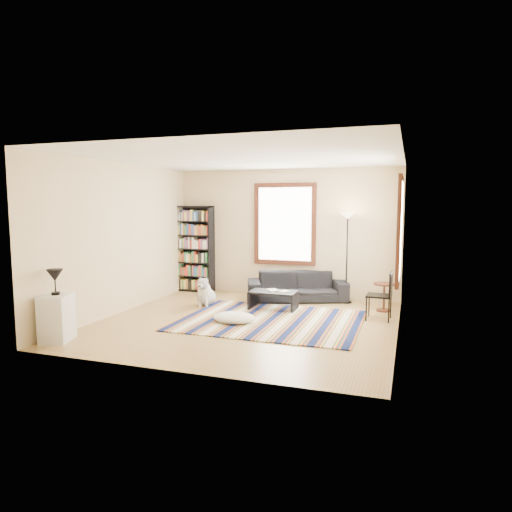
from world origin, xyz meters
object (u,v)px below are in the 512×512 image
(floor_cushion, at_px, (234,318))
(dog, at_px, (206,291))
(sofa, at_px, (297,286))
(white_cabinet, at_px, (57,318))
(side_table, at_px, (384,297))
(coffee_table, at_px, (273,300))
(folding_chair, at_px, (379,296))
(bookshelf, at_px, (195,249))
(floor_lamp, at_px, (347,258))

(floor_cushion, relative_size, dog, 1.27)
(sofa, height_order, white_cabinet, white_cabinet)
(side_table, distance_m, white_cabinet, 5.74)
(coffee_table, bearing_deg, folding_chair, -4.42)
(bookshelf, bearing_deg, sofa, -6.10)
(folding_chair, height_order, dog, folding_chair)
(bookshelf, distance_m, coffee_table, 2.74)
(floor_cushion, bearing_deg, bookshelf, 128.58)
(side_table, height_order, white_cabinet, white_cabinet)
(bookshelf, xyz_separation_m, floor_cushion, (1.95, -2.45, -0.91))
(sofa, height_order, floor_lamp, floor_lamp)
(floor_lamp, bearing_deg, white_cabinet, -132.23)
(floor_cushion, height_order, folding_chair, folding_chair)
(sofa, height_order, floor_cushion, sofa)
(side_table, bearing_deg, folding_chair, -94.04)
(coffee_table, height_order, dog, dog)
(bookshelf, xyz_separation_m, floor_lamp, (3.55, -0.17, -0.07))
(sofa, distance_m, bookshelf, 2.64)
(side_table, distance_m, dog, 3.48)
(sofa, xyz_separation_m, coffee_table, (-0.23, -0.99, -0.12))
(folding_chair, bearing_deg, coffee_table, 178.26)
(floor_cushion, xyz_separation_m, white_cabinet, (-2.11, -1.81, 0.26))
(white_cabinet, relative_size, dog, 1.20)
(bookshelf, distance_m, floor_lamp, 3.55)
(bookshelf, bearing_deg, folding_chair, -18.23)
(bookshelf, relative_size, side_table, 3.70)
(bookshelf, height_order, dog, bookshelf)
(coffee_table, relative_size, dog, 1.54)
(floor_cushion, relative_size, floor_lamp, 0.40)
(sofa, relative_size, bookshelf, 1.04)
(sofa, relative_size, side_table, 3.85)
(floor_lamp, bearing_deg, floor_cushion, -125.09)
(coffee_table, bearing_deg, bookshelf, 151.30)
(floor_cushion, xyz_separation_m, dog, (-1.03, 1.09, 0.20))
(dog, bearing_deg, coffee_table, -1.34)
(folding_chair, bearing_deg, dog, -178.27)
(floor_lamp, distance_m, folding_chair, 1.53)
(bookshelf, distance_m, dog, 1.78)
(folding_chair, xyz_separation_m, dog, (-3.37, 0.06, -0.14))
(white_cabinet, bearing_deg, sofa, 37.76)
(floor_lamp, relative_size, dog, 3.19)
(floor_cushion, bearing_deg, side_table, 36.13)
(floor_cushion, relative_size, folding_chair, 0.86)
(sofa, bearing_deg, floor_lamp, -15.64)
(floor_lamp, distance_m, side_table, 1.16)
(white_cabinet, bearing_deg, side_table, 20.09)
(side_table, xyz_separation_m, folding_chair, (-0.05, -0.71, 0.16))
(sofa, xyz_separation_m, folding_chair, (1.76, -1.14, 0.13))
(sofa, distance_m, folding_chair, 2.10)
(sofa, height_order, dog, sofa)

